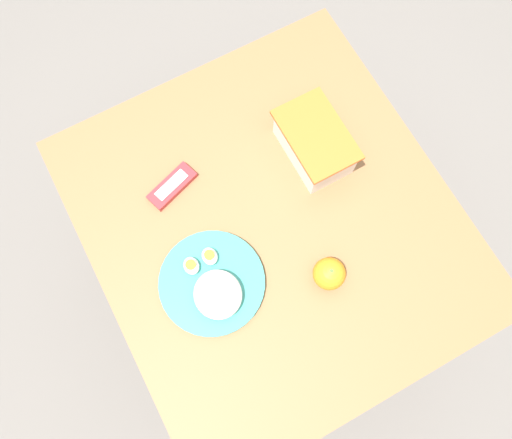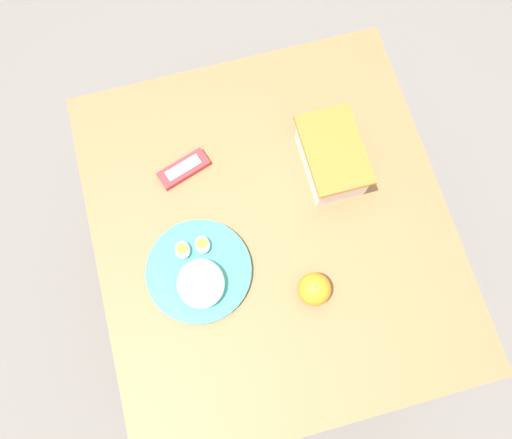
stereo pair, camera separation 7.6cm
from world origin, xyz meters
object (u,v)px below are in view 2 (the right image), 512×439
orange_fruit (314,289)px  food_container (331,159)px  candy_bar (184,169)px  rice_plate (199,274)px

orange_fruit → food_container: bearing=156.0°
orange_fruit → candy_bar: 0.44m
candy_bar → orange_fruit: bearing=30.8°
food_container → orange_fruit: (0.29, -0.13, -0.01)m
rice_plate → candy_bar: 0.27m
food_container → candy_bar: food_container is taller
orange_fruit → candy_bar: bearing=-149.2°
food_container → orange_fruit: food_container is taller
rice_plate → candy_bar: bearing=175.3°
food_container → orange_fruit: 0.32m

